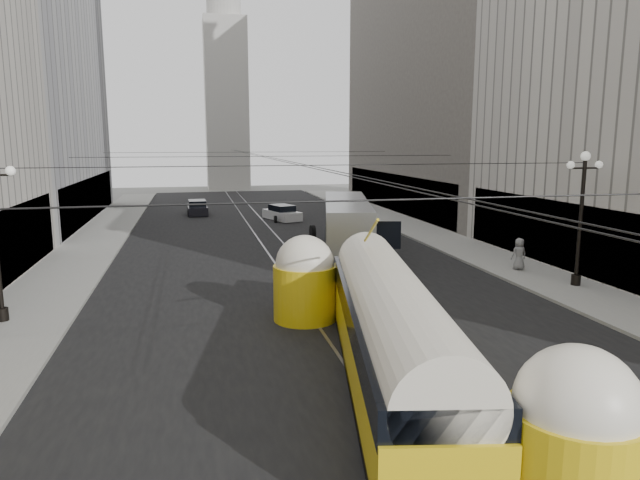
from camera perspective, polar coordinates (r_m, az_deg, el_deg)
name	(u,v)px	position (r m, az deg, el deg)	size (l,w,h in m)	color
road	(274,245)	(38.83, -4.65, -0.52)	(20.00, 85.00, 0.02)	black
sidewalk_left	(95,242)	(42.44, -21.59, -0.19)	(4.00, 72.00, 0.15)	gray
sidewalk_right	(419,230)	(45.32, 9.91, 0.96)	(4.00, 72.00, 0.15)	gray
rail_left	(263,246)	(38.73, -5.74, -0.57)	(0.12, 85.00, 0.04)	gray
rail_right	(285,245)	(38.94, -3.55, -0.48)	(0.12, 85.00, 0.04)	gray
building_left_far	(4,51)	(55.80, -29.09, 16.23)	(12.60, 28.60, 28.60)	#999999
building_right_far	(454,43)	(59.73, 13.25, 18.62)	(12.60, 32.60, 32.60)	#514C47
distant_tower	(226,84)	(85.86, -9.40, 15.10)	(6.00, 6.00, 31.36)	#B2AFA8
lamppost_right_mid	(581,211)	(29.56, 24.67, 2.66)	(1.86, 0.44, 6.37)	black
catenary	(277,158)	(37.23, -4.37, 8.15)	(25.00, 72.00, 0.23)	black
streetcar	(391,329)	(16.70, 7.08, -8.78)	(4.97, 15.51, 3.44)	yellow
city_bus	(347,223)	(36.63, 2.68, 1.69)	(5.48, 13.20, 3.25)	#ADB0B3
sedan_white_far	(282,213)	(50.93, -3.82, 2.69)	(3.11, 4.69, 1.37)	white
sedan_dark_far	(197,208)	(55.96, -12.16, 3.14)	(1.94, 4.45, 1.39)	black
pedestrian_sidewalk_right	(519,254)	(32.40, 19.29, -1.32)	(0.84, 0.52, 1.72)	slate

